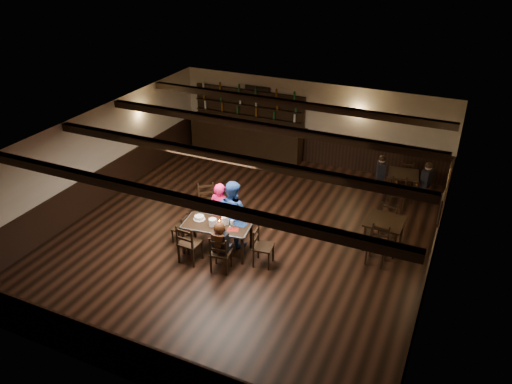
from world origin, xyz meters
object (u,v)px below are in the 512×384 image
at_px(chair_near_right, 220,252).
at_px(woman_pink, 221,212).
at_px(man_blue, 232,212).
at_px(chair_near_left, 187,241).
at_px(dining_table, 217,227).
at_px(bar_counter, 247,134).
at_px(cake, 199,218).

xyz_separation_m(chair_near_right, woman_pink, (-0.61, 1.21, 0.24)).
distance_m(woman_pink, man_blue, 0.32).
bearing_deg(man_blue, chair_near_right, 118.33).
relative_size(chair_near_left, man_blue, 0.60).
height_order(woman_pink, man_blue, man_blue).
xyz_separation_m(dining_table, chair_near_left, (-0.39, -0.71, -0.08)).
xyz_separation_m(woman_pink, man_blue, (0.32, 0.02, 0.05)).
distance_m(dining_table, chair_near_right, 0.85).
distance_m(woman_pink, bar_counter, 5.38).
xyz_separation_m(dining_table, man_blue, (0.15, 0.52, 0.16)).
relative_size(woman_pink, bar_counter, 0.38).
bearing_deg(bar_counter, dining_table, -71.55).
height_order(dining_table, man_blue, man_blue).
relative_size(dining_table, man_blue, 1.01).
bearing_deg(bar_counter, chair_near_right, -69.88).
height_order(chair_near_left, chair_near_right, chair_near_left).
xyz_separation_m(chair_near_right, man_blue, (-0.29, 1.23, 0.29)).
bearing_deg(woman_pink, bar_counter, -66.20).
height_order(chair_near_right, woman_pink, woman_pink).
height_order(chair_near_right, cake, chair_near_right).
bearing_deg(cake, dining_table, -3.35).
relative_size(man_blue, bar_counter, 0.40).
distance_m(cake, bar_counter, 5.74).
xyz_separation_m(chair_near_left, bar_counter, (-1.48, 6.31, 0.13)).
distance_m(man_blue, cake, 0.81).
height_order(cake, bar_counter, bar_counter).
height_order(dining_table, chair_near_left, chair_near_left).
height_order(dining_table, bar_counter, bar_counter).
bearing_deg(bar_counter, woman_pink, -71.53).
distance_m(dining_table, man_blue, 0.56).
xyz_separation_m(cake, bar_counter, (-1.37, 5.57, -0.07)).
height_order(woman_pink, cake, woman_pink).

